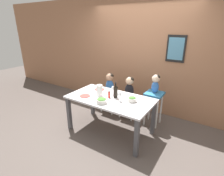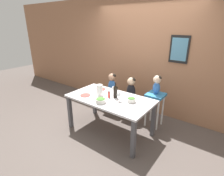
{
  "view_description": "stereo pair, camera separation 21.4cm",
  "coord_description": "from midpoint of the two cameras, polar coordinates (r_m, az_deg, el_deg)",
  "views": [
    {
      "loc": [
        1.7,
        -2.56,
        2.09
      ],
      "look_at": [
        0.0,
        0.07,
        0.92
      ],
      "focal_mm": 28.0,
      "sensor_mm": 36.0,
      "label": 1
    },
    {
      "loc": [
        1.87,
        -2.43,
        2.09
      ],
      "look_at": [
        0.0,
        0.07,
        0.92
      ],
      "focal_mm": 28.0,
      "sensor_mm": 36.0,
      "label": 2
    }
  ],
  "objects": [
    {
      "name": "ground_plane",
      "position": [
        3.71,
        1.07,
        -13.7
      ],
      "size": [
        14.0,
        14.0,
        0.0
      ],
      "primitive_type": "plane",
      "color": "#564C47"
    },
    {
      "name": "wine_glass_near",
      "position": [
        3.17,
        4.2,
        -2.18
      ],
      "size": [
        0.07,
        0.07,
        0.18
      ],
      "color": "white",
      "rests_on": "dining_table"
    },
    {
      "name": "dining_table",
      "position": [
        3.39,
        1.14,
        -4.72
      ],
      "size": [
        1.64,
        0.88,
        0.74
      ],
      "color": "silver",
      "rests_on": "ground_plane"
    },
    {
      "name": "chair_far_center",
      "position": [
        4.04,
        7.59,
        -4.5
      ],
      "size": [
        0.41,
        0.42,
        0.46
      ],
      "color": "silver",
      "rests_on": "ground_plane"
    },
    {
      "name": "wine_glass_far",
      "position": [
        3.47,
        2.29,
        -0.14
      ],
      "size": [
        0.07,
        0.07,
        0.18
      ],
      "color": "white",
      "rests_on": "dining_table"
    },
    {
      "name": "wall_back",
      "position": [
        4.27,
        11.76,
        10.17
      ],
      "size": [
        10.0,
        0.09,
        2.7
      ],
      "color": "#9E6B4C",
      "rests_on": "ground_plane"
    },
    {
      "name": "paper_towel_roll",
      "position": [
        3.39,
        -2.24,
        -0.8
      ],
      "size": [
        0.11,
        0.11,
        0.23
      ],
      "color": "white",
      "rests_on": "dining_table"
    },
    {
      "name": "person_baby_right",
      "position": [
        3.6,
        16.16,
        1.83
      ],
      "size": [
        0.16,
        0.17,
        0.39
      ],
      "color": "#3366B2",
      "rests_on": "chair_right_highchair"
    },
    {
      "name": "chair_right_highchair",
      "position": [
        3.75,
        15.54,
        -4.09
      ],
      "size": [
        0.35,
        0.36,
        0.73
      ],
      "color": "silver",
      "rests_on": "ground_plane"
    },
    {
      "name": "condiment_bottle_hot_sauce",
      "position": [
        3.33,
        0.84,
        -2.12
      ],
      "size": [
        0.04,
        0.04,
        0.15
      ],
      "color": "red",
      "rests_on": "dining_table"
    },
    {
      "name": "salad_bowl_large",
      "position": [
        3.13,
        -1.85,
        -4.03
      ],
      "size": [
        0.19,
        0.19,
        0.1
      ],
      "color": "silver",
      "rests_on": "dining_table"
    },
    {
      "name": "wine_bottle",
      "position": [
        3.31,
        2.97,
        -1.25
      ],
      "size": [
        0.08,
        0.08,
        0.31
      ],
      "color": "black",
      "rests_on": "dining_table"
    },
    {
      "name": "dinner_plate_back_left",
      "position": [
        3.77,
        -2.04,
        -0.36
      ],
      "size": [
        0.2,
        0.2,
        0.01
      ],
      "color": "#D14C47",
      "rests_on": "dining_table"
    },
    {
      "name": "dinner_plate_front_left",
      "position": [
        3.48,
        -6.98,
        -2.36
      ],
      "size": [
        0.2,
        0.2,
        0.01
      ],
      "color": "#D14C47",
      "rests_on": "dining_table"
    },
    {
      "name": "person_child_left",
      "position": [
        4.16,
        1.54,
        1.9
      ],
      "size": [
        0.22,
        0.19,
        0.51
      ],
      "color": "#3366B2",
      "rests_on": "chair_far_left"
    },
    {
      "name": "chair_far_left",
      "position": [
        4.29,
        1.48,
        -2.75
      ],
      "size": [
        0.41,
        0.42,
        0.46
      ],
      "color": "silver",
      "rests_on": "ground_plane"
    },
    {
      "name": "person_child_center",
      "position": [
        3.9,
        7.86,
        0.4
      ],
      "size": [
        0.22,
        0.19,
        0.51
      ],
      "color": "black",
      "rests_on": "chair_far_center"
    },
    {
      "name": "salad_bowl_small",
      "position": [
        3.19,
        8.26,
        -3.81
      ],
      "size": [
        0.16,
        0.16,
        0.1
      ],
      "color": "silver",
      "rests_on": "dining_table"
    }
  ]
}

